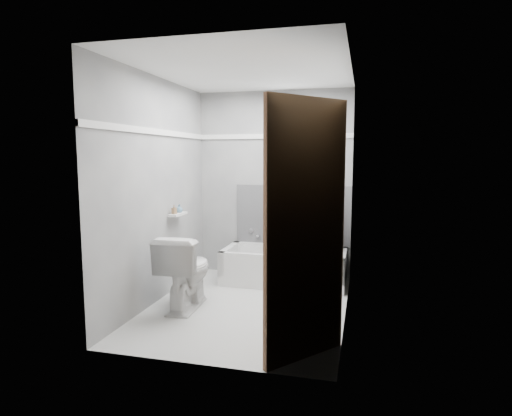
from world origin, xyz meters
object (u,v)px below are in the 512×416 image
(bathtub, at_px, (284,266))
(soap_bottle_b, at_px, (179,208))
(office_chair, at_px, (306,229))
(toilet, at_px, (186,271))
(door, at_px, (337,241))
(soap_bottle_a, at_px, (174,209))

(bathtub, xyz_separation_m, soap_bottle_b, (-1.15, -0.52, 0.75))
(office_chair, distance_m, toilet, 1.60)
(bathtub, height_order, door, door)
(office_chair, xyz_separation_m, toilet, (-1.10, -1.12, -0.31))
(bathtub, relative_size, door, 0.75)
(office_chair, distance_m, soap_bottle_b, 1.54)
(office_chair, relative_size, soap_bottle_a, 11.24)
(office_chair, relative_size, soap_bottle_b, 11.20)
(bathtub, distance_m, toilet, 1.39)
(soap_bottle_b, bearing_deg, office_chair, 20.90)
(toilet, bearing_deg, door, 142.46)
(toilet, relative_size, soap_bottle_b, 7.68)
(door, bearing_deg, office_chair, 102.72)
(soap_bottle_a, bearing_deg, soap_bottle_b, 90.00)
(soap_bottle_b, bearing_deg, toilet, -61.03)
(soap_bottle_b, bearing_deg, door, -41.36)
(bathtub, xyz_separation_m, toilet, (-0.83, -1.10, 0.17))
(bathtub, height_order, soap_bottle_b, soap_bottle_b)
(bathtub, height_order, toilet, toilet)
(office_chair, height_order, door, door)
(toilet, height_order, door, door)
(office_chair, relative_size, door, 0.57)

